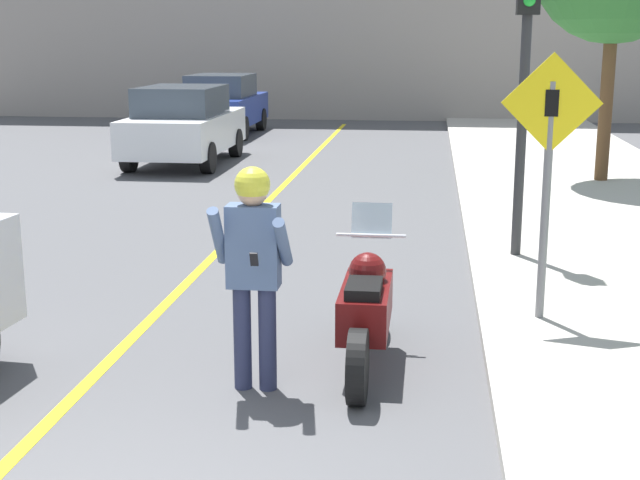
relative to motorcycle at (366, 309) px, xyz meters
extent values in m
cube|color=yellow|center=(-2.19, 2.85, -0.49)|extent=(0.12, 36.00, 0.01)
cylinder|color=black|center=(0.00, -0.83, -0.20)|extent=(0.14, 0.58, 0.58)
cylinder|color=black|center=(0.00, 0.81, -0.20)|extent=(0.14, 0.58, 0.58)
cube|color=#510C0C|center=(0.00, -0.01, 0.03)|extent=(0.40, 1.12, 0.36)
sphere|color=#510C0C|center=(0.00, 0.14, 0.29)|extent=(0.32, 0.32, 0.32)
cube|color=black|center=(0.00, -0.27, 0.25)|extent=(0.28, 0.48, 0.10)
cylinder|color=silver|center=(0.00, 0.55, 0.51)|extent=(0.62, 0.03, 0.03)
cube|color=silver|center=(0.00, 0.62, 0.63)|extent=(0.36, 0.12, 0.31)
cylinder|color=#282D4C|center=(-0.92, -0.64, -0.07)|extent=(0.14, 0.14, 0.84)
cylinder|color=#282D4C|center=(-0.72, -0.64, -0.07)|extent=(0.14, 0.14, 0.84)
cube|color=slate|center=(-0.82, -0.64, 0.67)|extent=(0.40, 0.22, 0.64)
cylinder|color=slate|center=(-1.07, -0.74, 0.76)|extent=(0.09, 0.39, 0.50)
cylinder|color=slate|center=(-0.57, -0.76, 0.73)|extent=(0.09, 0.45, 0.45)
sphere|color=tan|center=(-0.82, -0.64, 1.09)|extent=(0.23, 0.23, 0.23)
sphere|color=gold|center=(-0.82, -0.64, 1.14)|extent=(0.27, 0.27, 0.27)
cube|color=black|center=(-0.76, -0.92, 0.63)|extent=(0.06, 0.05, 0.11)
cylinder|color=slate|center=(1.58, 1.17, 0.73)|extent=(0.08, 0.08, 2.22)
cube|color=yellow|center=(1.58, 1.15, 1.64)|extent=(0.91, 0.02, 0.91)
cube|color=black|center=(1.58, 1.14, 1.64)|extent=(0.12, 0.01, 0.24)
cylinder|color=#2D2D30|center=(1.58, 3.69, 1.42)|extent=(0.12, 0.12, 3.61)
sphere|color=green|center=(1.58, 3.55, 2.63)|extent=(0.14, 0.14, 0.14)
cylinder|color=brown|center=(3.67, 9.77, 1.07)|extent=(0.24, 0.24, 2.91)
cylinder|color=black|center=(-5.60, 12.92, -0.17)|extent=(0.22, 0.64, 0.64)
cylinder|color=black|center=(-3.95, 12.92, -0.17)|extent=(0.22, 0.64, 0.64)
cylinder|color=black|center=(-5.60, 10.32, -0.17)|extent=(0.22, 0.64, 0.64)
cylinder|color=black|center=(-3.95, 10.32, -0.17)|extent=(0.22, 0.64, 0.64)
cube|color=white|center=(-4.77, 11.62, 0.21)|extent=(1.80, 4.20, 0.76)
cube|color=#38424C|center=(-4.77, 11.45, 0.89)|extent=(1.58, 2.18, 0.60)
cylinder|color=black|center=(-6.11, 18.74, -0.17)|extent=(0.22, 0.64, 0.64)
cylinder|color=black|center=(-4.45, 18.74, -0.17)|extent=(0.22, 0.64, 0.64)
cylinder|color=black|center=(-6.11, 16.13, -0.17)|extent=(0.22, 0.64, 0.64)
cylinder|color=black|center=(-4.45, 16.13, -0.17)|extent=(0.22, 0.64, 0.64)
cube|color=navy|center=(-5.28, 17.44, 0.21)|extent=(1.80, 4.20, 0.76)
cube|color=#38424C|center=(-5.28, 17.27, 0.89)|extent=(1.58, 2.18, 0.60)
camera|label=1|loc=(0.49, -7.15, 2.24)|focal=50.00mm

